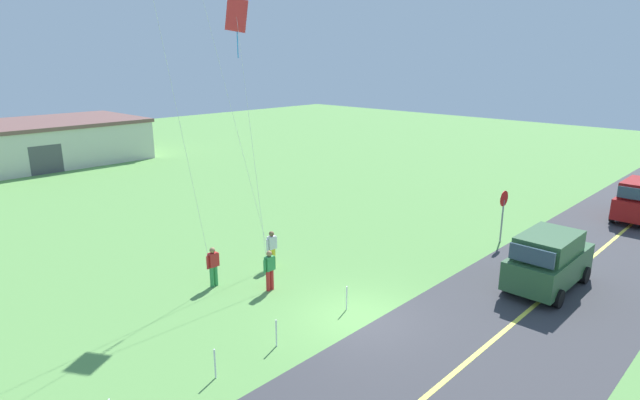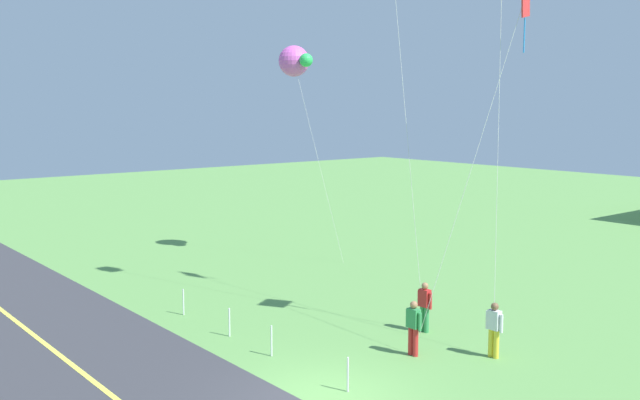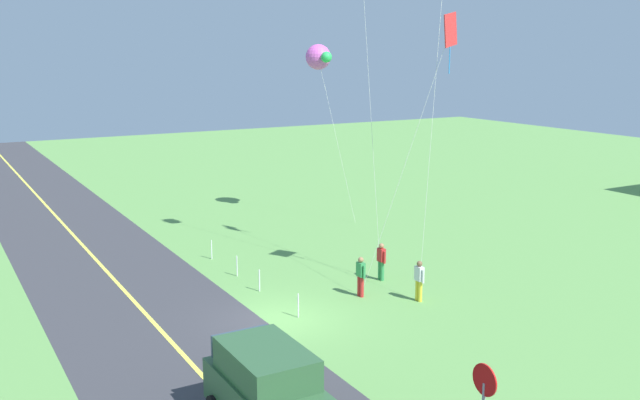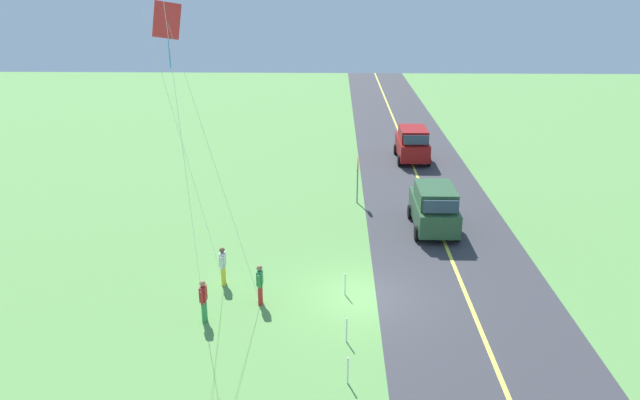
{
  "view_description": "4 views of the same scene",
  "coord_description": "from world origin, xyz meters",
  "px_view_note": "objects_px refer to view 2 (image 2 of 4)",
  "views": [
    {
      "loc": [
        -12.46,
        -10.07,
        8.63
      ],
      "look_at": [
        -0.78,
        1.1,
        4.15
      ],
      "focal_mm": 28.93,
      "sensor_mm": 36.0,
      "label": 1
    },
    {
      "loc": [
        12.94,
        -10.57,
        7.09
      ],
      "look_at": [
        -1.2,
        0.9,
        4.7
      ],
      "focal_mm": 39.92,
      "sensor_mm": 36.0,
      "label": 2
    },
    {
      "loc": [
        21.64,
        -10.68,
        9.41
      ],
      "look_at": [
        0.7,
        1.3,
        4.38
      ],
      "focal_mm": 39.93,
      "sensor_mm": 36.0,
      "label": 3
    },
    {
      "loc": [
        -21.12,
        1.15,
        11.54
      ],
      "look_at": [
        0.9,
        1.69,
        3.63
      ],
      "focal_mm": 34.61,
      "sensor_mm": 36.0,
      "label": 4
    }
  ],
  "objects_px": {
    "person_adult_near": "(413,326)",
    "person_child_watcher": "(494,328)",
    "person_adult_companion": "(425,305)",
    "kite_green_far": "(295,61)",
    "kite_red_low": "(524,3)"
  },
  "relations": [
    {
      "from": "person_child_watcher",
      "to": "kite_green_far",
      "type": "xyz_separation_m",
      "value": [
        -14.1,
        3.61,
        8.28
      ]
    },
    {
      "from": "kite_red_low",
      "to": "person_child_watcher",
      "type": "bearing_deg",
      "value": -75.67
    },
    {
      "from": "person_adult_near",
      "to": "person_adult_companion",
      "type": "xyz_separation_m",
      "value": [
        -1.28,
        1.85,
        0.0
      ]
    },
    {
      "from": "kite_green_far",
      "to": "kite_red_low",
      "type": "bearing_deg",
      "value": -9.43
    },
    {
      "from": "kite_green_far",
      "to": "person_adult_companion",
      "type": "bearing_deg",
      "value": -16.84
    },
    {
      "from": "person_adult_companion",
      "to": "person_child_watcher",
      "type": "height_order",
      "value": "same"
    },
    {
      "from": "person_adult_companion",
      "to": "kite_green_far",
      "type": "height_order",
      "value": "kite_green_far"
    },
    {
      "from": "person_adult_near",
      "to": "person_child_watcher",
      "type": "xyz_separation_m",
      "value": [
        1.56,
        1.66,
        0.0
      ]
    },
    {
      "from": "person_adult_companion",
      "to": "person_child_watcher",
      "type": "xyz_separation_m",
      "value": [
        2.83,
        -0.2,
        0.0
      ]
    },
    {
      "from": "kite_red_low",
      "to": "kite_green_far",
      "type": "xyz_separation_m",
      "value": [
        -13.77,
        2.29,
        -0.86
      ]
    },
    {
      "from": "person_adult_near",
      "to": "kite_red_low",
      "type": "height_order",
      "value": "kite_red_low"
    },
    {
      "from": "person_adult_near",
      "to": "person_adult_companion",
      "type": "relative_size",
      "value": 1.0
    },
    {
      "from": "person_adult_near",
      "to": "person_adult_companion",
      "type": "bearing_deg",
      "value": 35.1
    },
    {
      "from": "person_child_watcher",
      "to": "kite_green_far",
      "type": "bearing_deg",
      "value": 89.67
    },
    {
      "from": "person_child_watcher",
      "to": "kite_green_far",
      "type": "relative_size",
      "value": 0.16
    }
  ]
}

